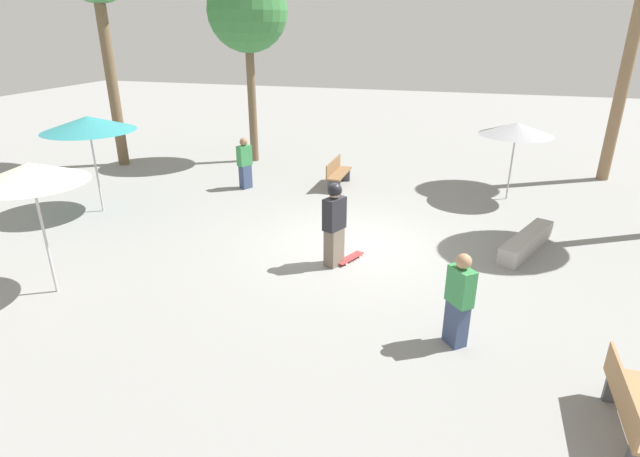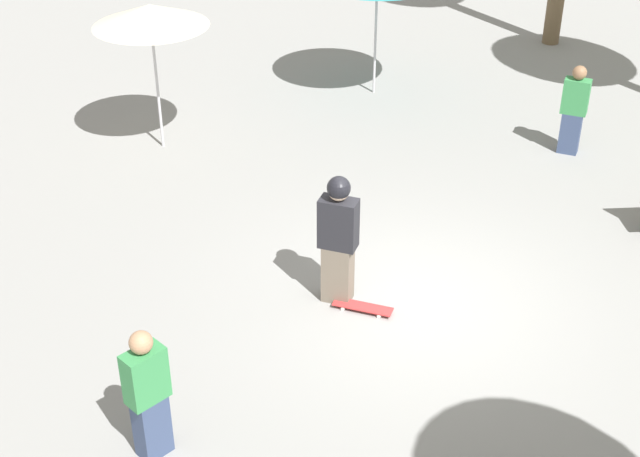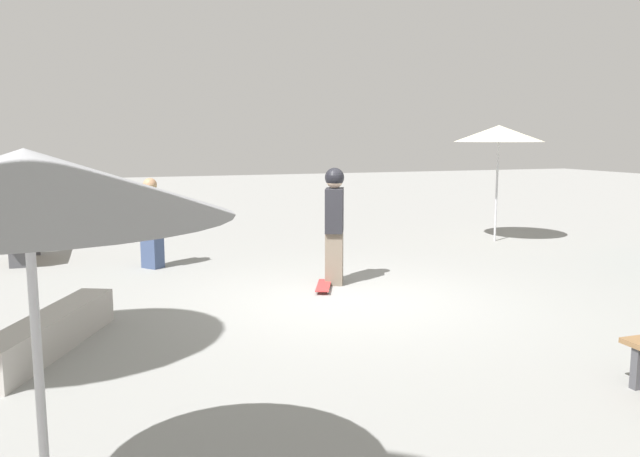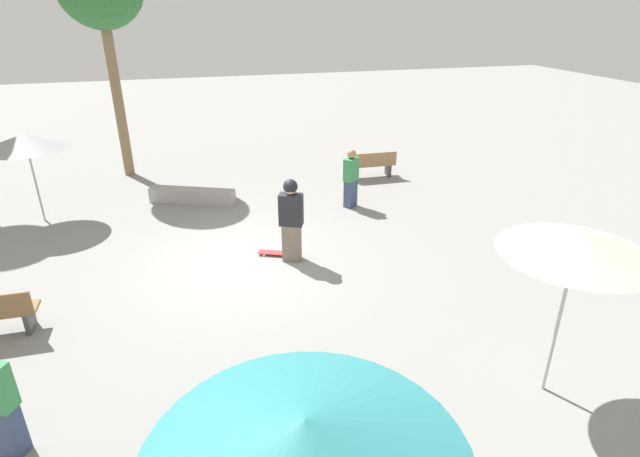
{
  "view_description": "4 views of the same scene",
  "coord_description": "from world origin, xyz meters",
  "px_view_note": "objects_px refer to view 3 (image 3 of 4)",
  "views": [
    {
      "loc": [
        2.27,
        -10.42,
        4.87
      ],
      "look_at": [
        -0.37,
        -1.24,
        0.93
      ],
      "focal_mm": 28.0,
      "sensor_mm": 36.0,
      "label": 1
    },
    {
      "loc": [
        9.58,
        -2.05,
        7.06
      ],
      "look_at": [
        -0.34,
        -1.18,
        0.99
      ],
      "focal_mm": 50.0,
      "sensor_mm": 36.0,
      "label": 2
    },
    {
      "loc": [
        3.41,
        8.15,
        2.32
      ],
      "look_at": [
        0.3,
        -0.44,
        0.99
      ],
      "focal_mm": 35.0,
      "sensor_mm": 36.0,
      "label": 3
    },
    {
      "loc": [
        -9.63,
        1.1,
        5.17
      ],
      "look_at": [
        -0.27,
        -1.56,
        0.74
      ],
      "focal_mm": 28.0,
      "sensor_mm": 36.0,
      "label": 4
    }
  ],
  "objects_px": {
    "skateboard": "(324,286)",
    "concrete_ledge": "(50,333)",
    "shade_umbrella_grey": "(26,184)",
    "bystander_watching": "(151,223)",
    "shade_umbrella_cream": "(499,134)",
    "skater_main": "(334,222)",
    "bench_near": "(28,239)"
  },
  "relations": [
    {
      "from": "skater_main",
      "to": "concrete_ledge",
      "type": "xyz_separation_m",
      "value": [
        4.08,
        1.93,
        -0.79
      ]
    },
    {
      "from": "bench_near",
      "to": "bystander_watching",
      "type": "relative_size",
      "value": 1.0
    },
    {
      "from": "skater_main",
      "to": "concrete_ledge",
      "type": "bearing_deg",
      "value": -40.32
    },
    {
      "from": "skater_main",
      "to": "shade_umbrella_cream",
      "type": "xyz_separation_m",
      "value": [
        -4.92,
        -2.64,
        1.4
      ]
    },
    {
      "from": "skateboard",
      "to": "bystander_watching",
      "type": "xyz_separation_m",
      "value": [
        2.33,
        -2.56,
        0.75
      ]
    },
    {
      "from": "bystander_watching",
      "to": "skater_main",
      "type": "bearing_deg",
      "value": -170.6
    },
    {
      "from": "skateboard",
      "to": "bystander_watching",
      "type": "distance_m",
      "value": 3.54
    },
    {
      "from": "skater_main",
      "to": "shade_umbrella_grey",
      "type": "relative_size",
      "value": 0.82
    },
    {
      "from": "skateboard",
      "to": "concrete_ledge",
      "type": "distance_m",
      "value": 4.13
    },
    {
      "from": "shade_umbrella_grey",
      "to": "shade_umbrella_cream",
      "type": "bearing_deg",
      "value": -136.52
    },
    {
      "from": "skater_main",
      "to": "bench_near",
      "type": "bearing_deg",
      "value": -103.25
    },
    {
      "from": "skateboard",
      "to": "shade_umbrella_cream",
      "type": "relative_size",
      "value": 0.31
    },
    {
      "from": "skater_main",
      "to": "shade_umbrella_grey",
      "type": "distance_m",
      "value": 6.97
    },
    {
      "from": "shade_umbrella_cream",
      "to": "bystander_watching",
      "type": "height_order",
      "value": "shade_umbrella_cream"
    },
    {
      "from": "bench_near",
      "to": "shade_umbrella_cream",
      "type": "distance_m",
      "value": 9.96
    },
    {
      "from": "bystander_watching",
      "to": "shade_umbrella_grey",
      "type": "bearing_deg",
      "value": 131.15
    },
    {
      "from": "skater_main",
      "to": "bystander_watching",
      "type": "height_order",
      "value": "skater_main"
    },
    {
      "from": "shade_umbrella_grey",
      "to": "bystander_watching",
      "type": "distance_m",
      "value": 8.14
    },
    {
      "from": "concrete_ledge",
      "to": "shade_umbrella_grey",
      "type": "distance_m",
      "value": 4.21
    },
    {
      "from": "concrete_ledge",
      "to": "shade_umbrella_cream",
      "type": "height_order",
      "value": "shade_umbrella_cream"
    },
    {
      "from": "shade_umbrella_grey",
      "to": "skater_main",
      "type": "bearing_deg",
      "value": -124.16
    },
    {
      "from": "skater_main",
      "to": "shade_umbrella_grey",
      "type": "bearing_deg",
      "value": -9.84
    },
    {
      "from": "skateboard",
      "to": "shade_umbrella_grey",
      "type": "height_order",
      "value": "shade_umbrella_grey"
    },
    {
      "from": "skateboard",
      "to": "concrete_ledge",
      "type": "height_order",
      "value": "concrete_ledge"
    },
    {
      "from": "concrete_ledge",
      "to": "shade_umbrella_grey",
      "type": "relative_size",
      "value": 1.04
    },
    {
      "from": "shade_umbrella_cream",
      "to": "skater_main",
      "type": "bearing_deg",
      "value": 28.18
    },
    {
      "from": "shade_umbrella_cream",
      "to": "bystander_watching",
      "type": "distance_m",
      "value": 7.73
    },
    {
      "from": "bench_near",
      "to": "bystander_watching",
      "type": "distance_m",
      "value": 2.61
    },
    {
      "from": "shade_umbrella_grey",
      "to": "concrete_ledge",
      "type": "bearing_deg",
      "value": -86.69
    },
    {
      "from": "concrete_ledge",
      "to": "shade_umbrella_cream",
      "type": "distance_m",
      "value": 10.34
    },
    {
      "from": "concrete_ledge",
      "to": "shade_umbrella_grey",
      "type": "xyz_separation_m",
      "value": [
        -0.22,
        3.76,
        1.89
      ]
    },
    {
      "from": "bench_near",
      "to": "bystander_watching",
      "type": "bearing_deg",
      "value": -122.12
    }
  ]
}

